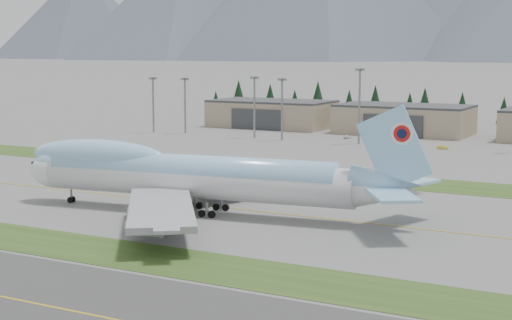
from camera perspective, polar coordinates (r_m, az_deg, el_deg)
The scene contains 13 objects.
ground at distance 153.28m, azimuth -1.09°, elevation -3.61°, with size 7000.00×7000.00×0.00m, color slate.
grass_strip_near at distance 122.45m, azimuth -9.90°, elevation -6.71°, with size 400.00×14.00×0.08m, color #2C491A.
grass_strip_far at distance 193.11m, azimuth 5.47°, elevation -1.22°, with size 400.00×18.00×0.08m, color #2C491A.
asphalt_taxiway at distance 105.43m, azimuth -18.07°, elevation -9.43°, with size 400.00×32.00×0.04m, color #363636.
taxiway_line_main at distance 153.28m, azimuth -1.09°, elevation -3.61°, with size 400.00×0.40×0.02m, color gold.
taxiway_line_near at distance 105.43m, azimuth -18.07°, elevation -9.43°, with size 400.00×0.40×0.02m, color gold.
boeing_747_freighter at distance 149.85m, azimuth -4.74°, elevation -1.12°, with size 82.80×70.63×21.73m.
hangar_left at distance 316.37m, azimuth 1.16°, elevation 3.40°, with size 48.00×26.60×10.80m.
hangar_center at distance 295.49m, azimuth 10.71°, elevation 2.93°, with size 48.00×26.60×10.80m.
floodlight_masts at distance 270.53m, azimuth 2.17°, elevation 4.72°, with size 135.12×7.93×24.87m.
service_vehicle_a at distance 276.84m, azimuth 6.65°, elevation 1.56°, with size 1.45×3.59×1.22m, color silver.
service_vehicle_b at distance 252.64m, azimuth 13.42°, elevation 0.78°, with size 1.29×3.68×1.21m, color gold.
conifer_belt at distance 352.32m, azimuth 15.46°, elevation 3.87°, with size 268.85×14.98×16.66m.
Camera 1 is at (73.64, -130.83, 30.90)m, focal length 55.00 mm.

